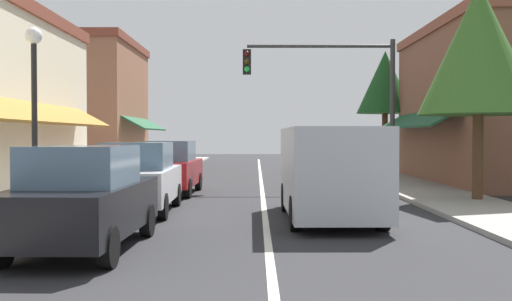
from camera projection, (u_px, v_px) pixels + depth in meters
ground_plane at (261, 188)px, 21.86m from camera, size 80.00×80.00×0.00m
sidewalk_left at (114, 186)px, 21.86m from camera, size 2.60×56.00×0.12m
sidewalk_right at (408, 186)px, 21.87m from camera, size 2.60×56.00×0.12m
lane_center_stripe at (261, 188)px, 21.86m from camera, size 0.14×52.00×0.01m
storefront_right_block at (491, 104)px, 23.79m from camera, size 6.45×10.20×6.44m
storefront_far_left at (79, 106)px, 31.76m from camera, size 7.24×8.20×7.05m
parked_car_nearest_left at (82, 199)px, 9.87m from camera, size 1.86×4.14×1.77m
parked_car_second_left at (138, 178)px, 14.73m from camera, size 1.85×4.13×1.77m
parked_car_third_left at (169, 168)px, 19.46m from camera, size 1.86×4.14×1.77m
van_in_lane at (328, 170)px, 13.48m from camera, size 2.04×5.20×2.12m
traffic_signal_mast_arm at (338, 85)px, 21.47m from camera, size 5.59×0.50×5.47m
street_lamp_left_near at (33, 90)px, 12.51m from camera, size 0.36×0.36×4.25m
tree_right_near at (478, 50)px, 16.72m from camera, size 3.40×3.40×6.28m
tree_right_far at (384, 83)px, 29.79m from camera, size 2.88×2.88×6.25m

